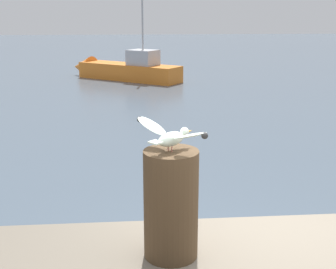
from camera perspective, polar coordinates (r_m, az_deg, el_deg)
mooring_post at (r=3.32m, az=0.37°, el=-8.64°), size 0.39×0.39×0.80m
seagull at (r=3.15m, az=0.43°, el=-0.08°), size 0.50×0.58×0.20m
boat_orange at (r=21.82m, az=-5.89°, el=8.06°), size 5.47×4.53×3.73m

